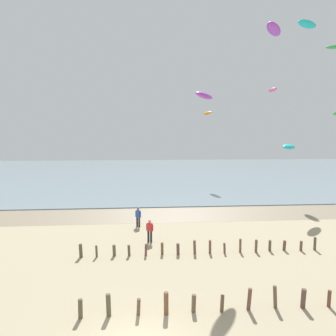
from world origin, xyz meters
The scene contains 12 objects.
wet_sand_strip centered at (0.00, 19.69, 0.00)m, with size 120.00×6.08×0.01m, color #84755B.
sea centered at (0.00, 57.73, 0.05)m, with size 160.00×70.00×0.10m, color gray.
groyne_near centered at (8.21, 2.24, 0.45)m, with size 21.72×0.39×1.05m.
groyne_mid centered at (4.04, 9.11, 0.41)m, with size 16.27×0.38×0.94m.
person_nearest_camera centered at (0.75, 11.65, 0.92)m, with size 0.53×0.35×1.71m.
person_by_waterline centered at (-0.18, 15.67, 0.92)m, with size 0.50×0.37×1.71m.
kite_aloft_1 centered at (4.76, 11.58, 10.86)m, with size 2.63×0.84×0.42m, color purple.
kite_aloft_2 centered at (10.96, 39.67, 11.81)m, with size 3.10×0.99×0.50m, color orange.
kite_aloft_3 centered at (18.11, 30.81, 14.32)m, with size 2.74×0.88×0.44m, color #E54C99.
kite_aloft_4 centered at (11.30, 15.15, 16.86)m, with size 3.43×1.10×0.55m, color purple.
kite_aloft_6 centered at (15.20, 19.58, 6.88)m, with size 3.04×0.97×0.49m, color #19B2B7.
kite_aloft_7 centered at (17.97, 22.18, 19.94)m, with size 3.11×0.99×0.50m, color #19B2B7.
Camera 1 is at (0.33, -10.62, 7.87)m, focal length 32.60 mm.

